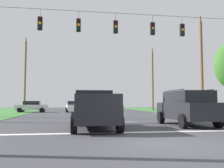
# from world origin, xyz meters

# --- Properties ---
(ground_plane) EXTENTS (120.00, 120.00, 0.00)m
(ground_plane) POSITION_xyz_m (0.00, 0.00, 0.00)
(ground_plane) COLOR #3D3D42
(stop_bar_stripe) EXTENTS (15.50, 0.45, 0.01)m
(stop_bar_stripe) POSITION_xyz_m (0.00, 3.20, 0.00)
(stop_bar_stripe) COLOR white
(stop_bar_stripe) RESTS_ON ground
(lane_dash_0) EXTENTS (2.50, 0.15, 0.01)m
(lane_dash_0) POSITION_xyz_m (0.00, 9.20, 0.00)
(lane_dash_0) COLOR white
(lane_dash_0) RESTS_ON ground
(lane_dash_1) EXTENTS (2.50, 0.15, 0.01)m
(lane_dash_1) POSITION_xyz_m (0.00, 17.09, 0.00)
(lane_dash_1) COLOR white
(lane_dash_1) RESTS_ON ground
(lane_dash_2) EXTENTS (2.50, 0.15, 0.01)m
(lane_dash_2) POSITION_xyz_m (0.00, 25.15, 0.00)
(lane_dash_2) COLOR white
(lane_dash_2) RESTS_ON ground
(overhead_signal_span) EXTENTS (18.20, 0.31, 8.42)m
(overhead_signal_span) POSITION_xyz_m (0.22, 10.27, 4.79)
(overhead_signal_span) COLOR brown
(overhead_signal_span) RESTS_ON ground
(pickup_truck) EXTENTS (2.30, 5.41, 1.95)m
(pickup_truck) POSITION_xyz_m (-1.98, 5.01, 0.97)
(pickup_truck) COLOR black
(pickup_truck) RESTS_ON ground
(suv_black) EXTENTS (2.24, 4.82, 2.05)m
(suv_black) POSITION_xyz_m (3.54, 6.00, 1.06)
(suv_black) COLOR black
(suv_black) RESTS_ON ground
(distant_car_crossing_white) EXTENTS (2.24, 4.41, 1.52)m
(distant_car_crossing_white) POSITION_xyz_m (-2.94, 27.33, 0.79)
(distant_car_crossing_white) COLOR silver
(distant_car_crossing_white) RESTS_ON ground
(distant_car_oncoming) EXTENTS (4.31, 2.04, 1.52)m
(distant_car_oncoming) POSITION_xyz_m (-8.52, 27.66, 0.79)
(distant_car_oncoming) COLOR silver
(distant_car_oncoming) RESTS_ON ground
(utility_pole_mid_right) EXTENTS (0.30, 1.58, 10.30)m
(utility_pole_mid_right) POSITION_xyz_m (10.06, 16.18, 5.03)
(utility_pole_mid_right) COLOR brown
(utility_pole_mid_right) RESTS_ON ground
(utility_pole_far_right) EXTENTS (0.27, 1.77, 10.17)m
(utility_pole_far_right) POSITION_xyz_m (9.79, 31.55, 4.94)
(utility_pole_far_right) COLOR brown
(utility_pole_far_right) RESTS_ON ground
(utility_pole_far_left) EXTENTS (0.26, 1.64, 11.29)m
(utility_pole_far_left) POSITION_xyz_m (-10.28, 31.98, 5.68)
(utility_pole_far_left) COLOR brown
(utility_pole_far_left) RESTS_ON ground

